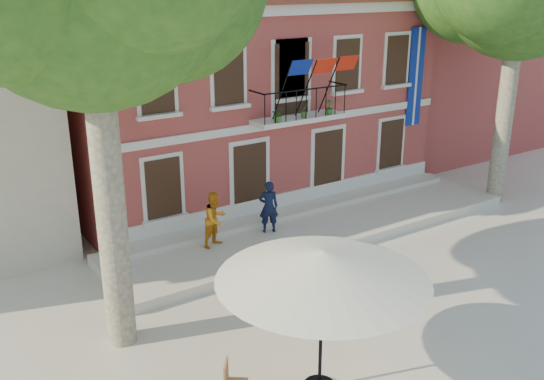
% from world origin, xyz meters
% --- Properties ---
extents(ground, '(90.00, 90.00, 0.00)m').
position_xyz_m(ground, '(0.00, 0.00, 0.00)').
color(ground, beige).
rests_on(ground, ground).
extents(main_building, '(13.50, 9.59, 7.50)m').
position_xyz_m(main_building, '(2.00, 9.99, 3.78)').
color(main_building, '#AD3E41').
rests_on(main_building, ground).
extents(neighbor_east, '(9.40, 9.40, 6.40)m').
position_xyz_m(neighbor_east, '(14.00, 11.00, 3.22)').
color(neighbor_east, '#AD3E41').
rests_on(neighbor_east, ground).
extents(terrace, '(14.00, 3.40, 0.30)m').
position_xyz_m(terrace, '(2.00, 4.40, 0.15)').
color(terrace, silver).
rests_on(terrace, ground).
extents(patio_umbrella, '(4.06, 4.06, 3.02)m').
position_xyz_m(patio_umbrella, '(-2.84, -1.96, 2.72)').
color(patio_umbrella, black).
rests_on(patio_umbrella, ground).
extents(pedestrian_navy, '(0.71, 0.59, 1.65)m').
position_xyz_m(pedestrian_navy, '(0.26, 4.66, 1.12)').
color(pedestrian_navy, '#0F1532').
rests_on(pedestrian_navy, terrace).
extents(pedestrian_orange, '(0.96, 0.85, 1.66)m').
position_xyz_m(pedestrian_orange, '(-1.59, 4.66, 1.13)').
color(pedestrian_orange, orange).
rests_on(pedestrian_orange, terrace).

